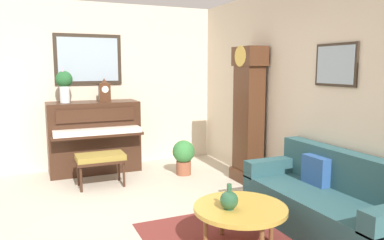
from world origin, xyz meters
The scene contains 12 objects.
ground_plane centered at (0.00, 0.00, -0.05)m, with size 6.40×6.00×0.10m, color beige.
wall_left centered at (-2.60, 0.00, 1.41)m, with size 0.13×4.90×2.80m.
wall_back centered at (0.01, 2.40, 1.40)m, with size 5.30×0.13×2.80m.
piano centered at (-2.23, 0.12, 0.59)m, with size 0.87×1.44×1.16m.
piano_bench centered at (-1.40, 0.07, 0.41)m, with size 0.42×0.70×0.48m.
grandfather_clock centered at (-0.75, 2.16, 0.96)m, with size 0.52×0.34×2.03m.
couch centered at (1.10, 1.99, 0.31)m, with size 1.90×0.80×0.84m.
coffee_table centered at (1.07, 0.94, 0.40)m, with size 0.88×0.88×0.43m.
mantel_clock centered at (-2.23, 0.32, 1.34)m, with size 0.13×0.18×0.38m.
flower_vase centered at (-2.23, -0.30, 1.48)m, with size 0.26×0.26×0.58m.
green_jug centered at (1.09, 0.80, 0.52)m, with size 0.17×0.17×0.24m.
potted_plant centered at (-1.47, 1.40, 0.32)m, with size 0.36×0.36×0.56m.
Camera 1 is at (3.94, -0.82, 1.73)m, focal length 34.84 mm.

